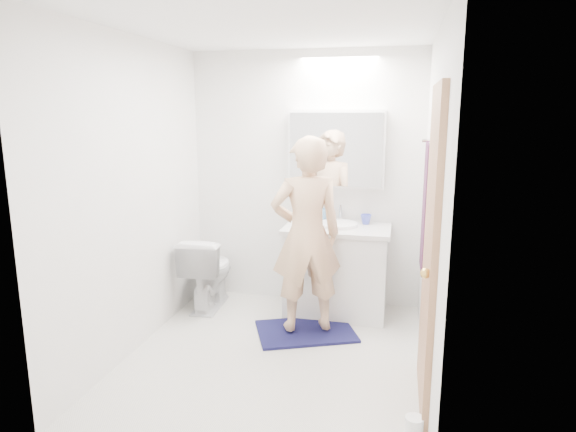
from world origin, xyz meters
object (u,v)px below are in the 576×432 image
(toilet, at_px, (208,271))
(toothbrush_cup, at_px, (366,219))
(person, at_px, (306,235))
(vanity_cabinet, at_px, (336,272))
(medicine_cabinet, at_px, (337,149))
(soap_bottle_b, at_px, (321,212))
(soap_bottle_a, at_px, (310,209))
(toilet_paper_roll, at_px, (414,425))

(toilet, xyz_separation_m, toothbrush_cup, (1.45, 0.27, 0.52))
(person, bearing_deg, vanity_cabinet, -133.54)
(medicine_cabinet, distance_m, toilet, 1.67)
(medicine_cabinet, bearing_deg, soap_bottle_b, -167.19)
(soap_bottle_a, height_order, toilet_paper_roll, soap_bottle_a)
(medicine_cabinet, height_order, toothbrush_cup, medicine_cabinet)
(toilet_paper_roll, bearing_deg, vanity_cabinet, 111.71)
(vanity_cabinet, bearing_deg, toilet, -174.57)
(medicine_cabinet, bearing_deg, toilet, -164.39)
(toothbrush_cup, bearing_deg, soap_bottle_b, 177.29)
(vanity_cabinet, xyz_separation_m, medicine_cabinet, (-0.05, 0.21, 1.11))
(medicine_cabinet, height_order, person, medicine_cabinet)
(vanity_cabinet, distance_m, medicine_cabinet, 1.13)
(toothbrush_cup, bearing_deg, soap_bottle_a, -178.89)
(medicine_cabinet, relative_size, person, 0.55)
(soap_bottle_a, xyz_separation_m, toothbrush_cup, (0.52, 0.01, -0.08))
(toilet, relative_size, toilet_paper_roll, 6.37)
(toilet, distance_m, person, 1.20)
(soap_bottle_a, bearing_deg, person, -82.72)
(medicine_cabinet, xyz_separation_m, soap_bottle_a, (-0.23, -0.06, -0.56))
(soap_bottle_a, bearing_deg, toothbrush_cup, 1.11)
(medicine_cabinet, xyz_separation_m, person, (-0.14, -0.71, -0.65))
(medicine_cabinet, relative_size, toilet_paper_roll, 8.00)
(vanity_cabinet, relative_size, toilet_paper_roll, 8.18)
(toilet, distance_m, toilet_paper_roll, 2.48)
(vanity_cabinet, relative_size, soap_bottle_b, 4.84)
(vanity_cabinet, distance_m, soap_bottle_a, 0.64)
(medicine_cabinet, xyz_separation_m, toothbrush_cup, (0.29, -0.05, -0.63))
(soap_bottle_a, bearing_deg, toilet_paper_roll, -62.78)
(toilet_paper_roll, bearing_deg, soap_bottle_b, 114.48)
(person, relative_size, soap_bottle_a, 6.52)
(vanity_cabinet, distance_m, toilet, 1.22)
(toilet, xyz_separation_m, toilet_paper_roll, (1.88, -1.58, -0.30))
(soap_bottle_a, relative_size, soap_bottle_b, 1.33)
(medicine_cabinet, bearing_deg, soap_bottle_a, -165.21)
(medicine_cabinet, relative_size, soap_bottle_b, 4.73)
(vanity_cabinet, relative_size, toothbrush_cup, 9.09)
(vanity_cabinet, bearing_deg, person, -110.90)
(medicine_cabinet, height_order, soap_bottle_b, medicine_cabinet)
(person, height_order, soap_bottle_b, person)
(vanity_cabinet, height_order, medicine_cabinet, medicine_cabinet)
(medicine_cabinet, distance_m, soap_bottle_a, 0.60)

